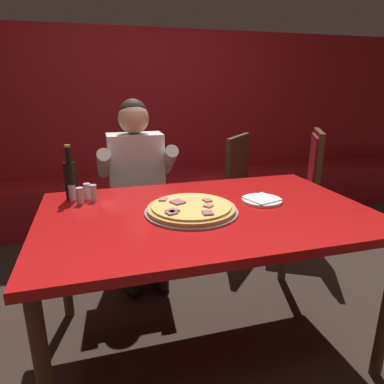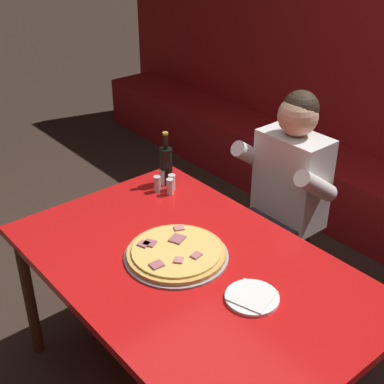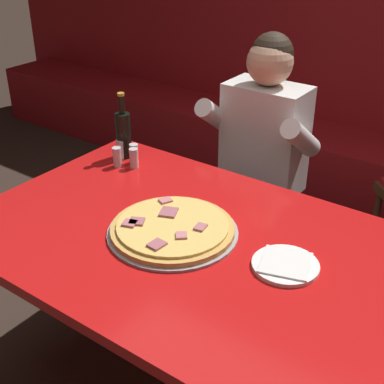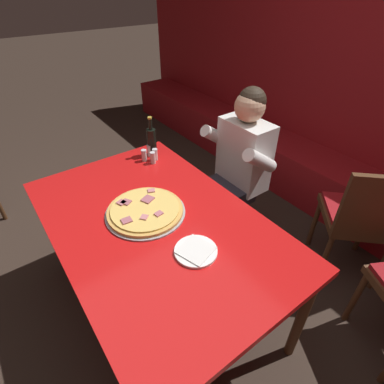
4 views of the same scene
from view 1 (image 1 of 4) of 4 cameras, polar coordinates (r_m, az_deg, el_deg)
ground_plane at (r=2.08m, az=2.15°, el=-23.55°), size 24.00×24.00×0.00m
booth_wall_panel at (r=3.72m, az=-8.30°, el=10.88°), size 6.80×0.16×1.90m
booth_bench at (r=3.57m, az=-7.08°, el=-1.22°), size 6.46×0.48×0.46m
main_dining_table at (r=1.70m, az=2.41°, el=-5.19°), size 1.59×1.01×0.78m
pizza at (r=1.63m, az=-0.11°, el=-2.84°), size 0.45×0.45×0.05m
plate_white_paper at (r=1.83m, az=11.56°, el=-1.30°), size 0.21×0.21×0.02m
beer_bottle at (r=1.91m, az=-19.55°, el=2.04°), size 0.07×0.07×0.29m
shaker_red_pepper_flakes at (r=1.91m, az=-19.32°, el=-0.20°), size 0.04×0.04×0.09m
shaker_black_pepper at (r=1.90m, az=-17.05°, el=-0.01°), size 0.04×0.04×0.09m
shaker_oregano at (r=1.84m, az=-18.14°, el=-0.71°), size 0.04×0.04×0.09m
shaker_parmesan at (r=1.87m, az=-16.13°, el=-0.25°), size 0.04×0.04×0.09m
diner_seated_blue_shirt at (r=2.41m, az=-8.96°, el=1.41°), size 0.53×0.53×1.27m
dining_chair_far_right at (r=3.04m, az=17.44°, el=1.90°), size 0.60×0.60×1.01m
dining_chair_by_booth at (r=3.04m, az=5.28°, el=2.28°), size 0.62×0.62×0.96m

